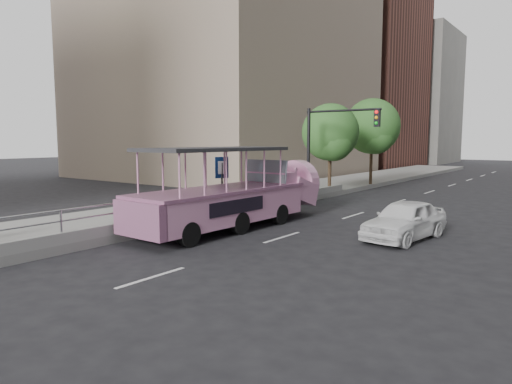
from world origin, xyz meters
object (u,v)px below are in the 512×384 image
at_px(traffic_signal, 328,140).
at_px(street_tree_far, 373,128).
at_px(street_tree_near, 331,134).
at_px(car, 405,220).
at_px(parking_sign, 222,181).
at_px(duck_boat, 238,197).

height_order(traffic_signal, street_tree_far, street_tree_far).
bearing_deg(street_tree_near, street_tree_far, 88.09).
distance_m(traffic_signal, street_tree_near, 3.80).
xyz_separation_m(car, street_tree_far, (-7.70, 15.60, 3.62)).
relative_size(car, parking_sign, 1.47).
relative_size(car, traffic_signal, 0.78).
height_order(duck_boat, parking_sign, duck_boat).
height_order(car, parking_sign, parking_sign).
height_order(parking_sign, traffic_signal, traffic_signal).
bearing_deg(traffic_signal, parking_sign, -99.50).
bearing_deg(car, duck_boat, -157.19).
relative_size(street_tree_near, street_tree_far, 0.89).
xyz_separation_m(street_tree_near, street_tree_far, (0.20, 6.00, 0.49)).
height_order(car, street_tree_near, street_tree_near).
distance_m(car, street_tree_near, 12.82).
relative_size(parking_sign, street_tree_near, 0.48).
relative_size(car, street_tree_far, 0.63).
relative_size(duck_boat, car, 2.39).
distance_m(parking_sign, traffic_signal, 7.56).
xyz_separation_m(traffic_signal, street_tree_near, (-1.60, 3.43, 0.32)).
bearing_deg(street_tree_far, traffic_signal, -81.57).
relative_size(traffic_signal, street_tree_near, 0.91).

